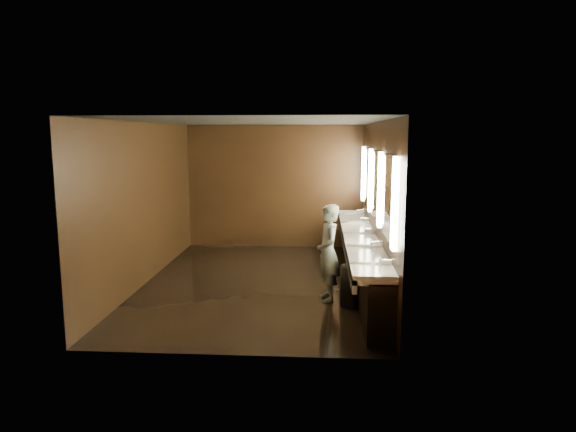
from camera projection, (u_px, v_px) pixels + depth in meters
name	position (u px, v px, depth m)	size (l,w,h in m)	color
floor	(260.00, 283.00, 9.04)	(6.00, 6.00, 0.00)	black
ceiling	(258.00, 122.00, 8.60)	(4.00, 6.00, 0.02)	#2D2D2B
wall_back	(275.00, 187.00, 11.78)	(4.00, 0.02, 2.80)	black
wall_front	(228.00, 240.00, 5.87)	(4.00, 0.02, 2.80)	black
wall_left	(145.00, 203.00, 8.95)	(0.02, 6.00, 2.80)	black
wall_right	(376.00, 205.00, 8.69)	(0.02, 6.00, 2.80)	black
sink_counter	(363.00, 257.00, 8.85)	(0.55, 5.40, 1.01)	black
mirror_band	(375.00, 185.00, 8.64)	(0.06, 5.03, 1.15)	#FAF2C9
person	(328.00, 253.00, 8.01)	(0.56, 0.36, 1.52)	#7BA0B8
trash_bin	(354.00, 286.00, 7.79)	(0.40, 0.40, 0.63)	black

